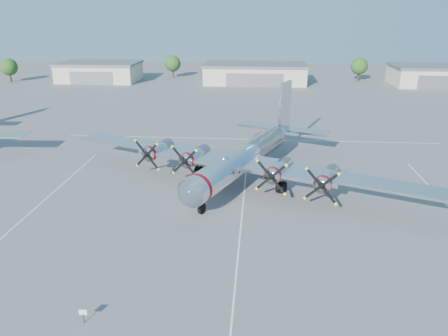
# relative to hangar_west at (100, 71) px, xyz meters

# --- Properties ---
(ground) EXTENTS (260.00, 260.00, 0.00)m
(ground) POSITION_rel_hangar_west_xyz_m (45.00, -81.96, -2.71)
(ground) COLOR #5F5F62
(ground) RESTS_ON ground
(parking_lines) EXTENTS (60.00, 50.08, 0.01)m
(parking_lines) POSITION_rel_hangar_west_xyz_m (45.00, -83.71, -2.71)
(parking_lines) COLOR silver
(parking_lines) RESTS_ON ground
(hangar_west) EXTENTS (22.60, 14.60, 5.40)m
(hangar_west) POSITION_rel_hangar_west_xyz_m (0.00, 0.00, 0.00)
(hangar_west) COLOR #BAB494
(hangar_west) RESTS_ON ground
(hangar_center) EXTENTS (28.60, 14.60, 5.40)m
(hangar_center) POSITION_rel_hangar_west_xyz_m (45.00, -0.00, -0.00)
(hangar_center) COLOR #BAB494
(hangar_center) RESTS_ON ground
(hangar_east) EXTENTS (20.60, 14.60, 5.40)m
(hangar_east) POSITION_rel_hangar_west_xyz_m (93.00, 0.00, 0.00)
(hangar_east) COLOR #BAB494
(hangar_east) RESTS_ON ground
(tree_far_west) EXTENTS (4.80, 4.80, 6.64)m
(tree_far_west) POSITION_rel_hangar_west_xyz_m (-25.00, -3.96, 1.51)
(tree_far_west) COLOR #382619
(tree_far_west) RESTS_ON ground
(tree_west) EXTENTS (4.80, 4.80, 6.64)m
(tree_west) POSITION_rel_hangar_west_xyz_m (20.00, 8.04, 1.51)
(tree_west) COLOR #382619
(tree_west) RESTS_ON ground
(tree_east) EXTENTS (4.80, 4.80, 6.64)m
(tree_east) POSITION_rel_hangar_west_xyz_m (75.00, 6.04, 1.51)
(tree_east) COLOR #382619
(tree_east) RESTS_ON ground
(main_bomber_b29) EXTENTS (54.64, 46.82, 10.19)m
(main_bomber_b29) POSITION_rel_hangar_west_xyz_m (45.01, -74.68, -2.71)
(main_bomber_b29) COLOR silver
(main_bomber_b29) RESTS_ON ground
(info_placard) EXTENTS (0.55, 0.06, 1.05)m
(info_placard) POSITION_rel_hangar_west_xyz_m (35.05, -101.87, -1.98)
(info_placard) COLOR black
(info_placard) RESTS_ON ground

